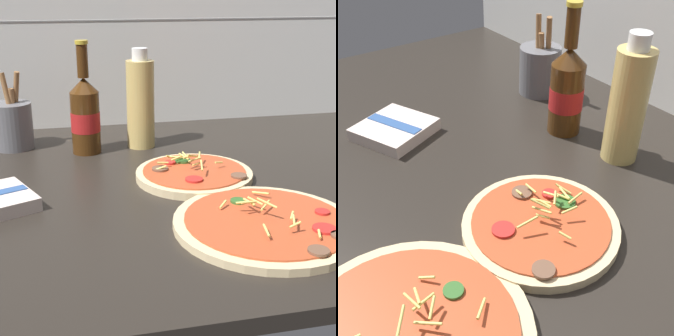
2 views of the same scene
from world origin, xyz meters
TOP-DOWN VIEW (x-y plane):
  - counter_slab at (0.00, 0.00)cm, footprint 160.00×90.00cm
  - tile_backsplash at (0.00, 45.50)cm, footprint 160.00×1.13cm
  - pizza_near at (8.15, -23.65)cm, footprint 29.18×29.18cm
  - pizza_far at (2.92, 0.32)cm, footprint 22.85×22.85cm
  - beer_bottle at (-16.24, 21.89)cm, footprint 6.53×6.53cm
  - oil_bottle at (-3.42, 23.75)cm, footprint 6.42×6.42cm
  - utensil_crock at (-32.57, 29.03)cm, footprint 9.26×9.26cm

SIDE VIEW (x-z plane):
  - counter_slab at x=0.00cm, z-range 0.00..2.50cm
  - pizza_near at x=8.15cm, z-range 0.80..5.75cm
  - pizza_far at x=2.92cm, z-range 0.69..6.15cm
  - utensil_crock at x=-32.57cm, z-range -0.78..16.97cm
  - beer_bottle at x=-16.24cm, z-range -1.07..23.85cm
  - oil_bottle at x=-3.42cm, z-range 1.58..24.36cm
  - tile_backsplash at x=0.00cm, z-range 0.00..60.00cm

